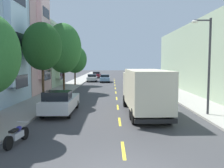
{
  "coord_description": "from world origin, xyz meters",
  "views": [
    {
      "loc": [
        -0.48,
        -8.06,
        3.67
      ],
      "look_at": [
        -0.5,
        18.7,
        1.34
      ],
      "focal_mm": 39.42,
      "sensor_mm": 36.0,
      "label": 1
    }
  ],
  "objects_px": {
    "parked_wagon_burgundy": "(97,74)",
    "moving_sky_sedan": "(105,78)",
    "street_tree_second": "(42,46)",
    "parked_pickup_white": "(61,102)",
    "parked_suv_forest": "(140,78)",
    "street_tree_third": "(64,48)",
    "delivery_box_truck": "(145,89)",
    "parked_hatchback_champagne": "(158,90)",
    "parked_sedan_silver": "(92,78)",
    "street_lamp": "(207,59)",
    "parked_motorcycle": "(17,135)",
    "street_tree_farthest": "(75,59)",
    "parked_hatchback_black": "(146,83)"
  },
  "relations": [
    {
      "from": "parked_wagon_burgundy",
      "to": "moving_sky_sedan",
      "type": "relative_size",
      "value": 1.05
    },
    {
      "from": "street_tree_second",
      "to": "parked_wagon_burgundy",
      "type": "height_order",
      "value": "street_tree_second"
    },
    {
      "from": "parked_pickup_white",
      "to": "parked_suv_forest",
      "type": "relative_size",
      "value": 1.1
    },
    {
      "from": "street_tree_second",
      "to": "parked_wagon_burgundy",
      "type": "distance_m",
      "value": 39.0
    },
    {
      "from": "street_tree_third",
      "to": "delivery_box_truck",
      "type": "bearing_deg",
      "value": -57.74
    },
    {
      "from": "parked_wagon_burgundy",
      "to": "parked_suv_forest",
      "type": "bearing_deg",
      "value": -63.69
    },
    {
      "from": "parked_wagon_burgundy",
      "to": "parked_hatchback_champagne",
      "type": "xyz_separation_m",
      "value": [
        8.73,
        -33.32,
        -0.05
      ]
    },
    {
      "from": "parked_sedan_silver",
      "to": "parked_wagon_burgundy",
      "type": "bearing_deg",
      "value": 89.41
    },
    {
      "from": "parked_hatchback_champagne",
      "to": "parked_wagon_burgundy",
      "type": "bearing_deg",
      "value": 104.67
    },
    {
      "from": "street_tree_third",
      "to": "moving_sky_sedan",
      "type": "distance_m",
      "value": 17.49
    },
    {
      "from": "parked_wagon_burgundy",
      "to": "moving_sky_sedan",
      "type": "xyz_separation_m",
      "value": [
        2.44,
        -13.35,
        -0.05
      ]
    },
    {
      "from": "street_lamp",
      "to": "parked_wagon_burgundy",
      "type": "xyz_separation_m",
      "value": [
        -10.18,
        43.06,
        -3.12
      ]
    },
    {
      "from": "parked_hatchback_champagne",
      "to": "parked_motorcycle",
      "type": "distance_m",
      "value": 18.12
    },
    {
      "from": "street_tree_farthest",
      "to": "parked_wagon_burgundy",
      "type": "height_order",
      "value": "street_tree_farthest"
    },
    {
      "from": "parked_suv_forest",
      "to": "parked_sedan_silver",
      "type": "distance_m",
      "value": 10.18
    },
    {
      "from": "street_tree_second",
      "to": "street_tree_farthest",
      "type": "bearing_deg",
      "value": 90.0
    },
    {
      "from": "parked_pickup_white",
      "to": "street_lamp",
      "type": "bearing_deg",
      "value": -5.37
    },
    {
      "from": "parked_suv_forest",
      "to": "parked_motorcycle",
      "type": "xyz_separation_m",
      "value": [
        -9.04,
        -31.65,
        -0.58
      ]
    },
    {
      "from": "street_tree_second",
      "to": "moving_sky_sedan",
      "type": "relative_size",
      "value": 1.54
    },
    {
      "from": "parked_suv_forest",
      "to": "moving_sky_sedan",
      "type": "bearing_deg",
      "value": 147.34
    },
    {
      "from": "delivery_box_truck",
      "to": "parked_sedan_silver",
      "type": "xyz_separation_m",
      "value": [
        -6.17,
        30.67,
        -1.09
      ]
    },
    {
      "from": "street_tree_second",
      "to": "delivery_box_truck",
      "type": "height_order",
      "value": "street_tree_second"
    },
    {
      "from": "street_tree_farthest",
      "to": "parked_hatchback_black",
      "type": "relative_size",
      "value": 1.55
    },
    {
      "from": "street_tree_second",
      "to": "street_lamp",
      "type": "relative_size",
      "value": 1.07
    },
    {
      "from": "street_tree_third",
      "to": "street_tree_second",
      "type": "bearing_deg",
      "value": -90.0
    },
    {
      "from": "parked_motorcycle",
      "to": "delivery_box_truck",
      "type": "bearing_deg",
      "value": 44.02
    },
    {
      "from": "parked_hatchback_champagne",
      "to": "parked_motorcycle",
      "type": "xyz_separation_m",
      "value": [
        -9.24,
        -15.58,
        -0.35
      ]
    },
    {
      "from": "street_lamp",
      "to": "street_tree_second",
      "type": "bearing_deg",
      "value": 160.56
    },
    {
      "from": "parked_sedan_silver",
      "to": "parked_motorcycle",
      "type": "relative_size",
      "value": 2.21
    },
    {
      "from": "street_tree_third",
      "to": "parked_wagon_burgundy",
      "type": "xyz_separation_m",
      "value": [
        2.16,
        29.57,
        -4.61
      ]
    },
    {
      "from": "parked_wagon_burgundy",
      "to": "parked_pickup_white",
      "type": "distance_m",
      "value": 42.11
    },
    {
      "from": "parked_hatchback_black",
      "to": "delivery_box_truck",
      "type": "bearing_deg",
      "value": -98.12
    },
    {
      "from": "parked_hatchback_black",
      "to": "parked_sedan_silver",
      "type": "height_order",
      "value": "parked_hatchback_black"
    },
    {
      "from": "delivery_box_truck",
      "to": "parked_wagon_burgundy",
      "type": "height_order",
      "value": "delivery_box_truck"
    },
    {
      "from": "parked_sedan_silver",
      "to": "parked_hatchback_champagne",
      "type": "xyz_separation_m",
      "value": [
        8.85,
        -21.42,
        0.01
      ]
    },
    {
      "from": "parked_wagon_burgundy",
      "to": "parked_pickup_white",
      "type": "xyz_separation_m",
      "value": [
        0.02,
        -42.11,
        0.02
      ]
    },
    {
      "from": "delivery_box_truck",
      "to": "parked_hatchback_black",
      "type": "relative_size",
      "value": 2.02
    },
    {
      "from": "parked_hatchback_black",
      "to": "parked_suv_forest",
      "type": "height_order",
      "value": "parked_suv_forest"
    },
    {
      "from": "street_lamp",
      "to": "parked_wagon_burgundy",
      "type": "bearing_deg",
      "value": 103.3
    },
    {
      "from": "street_tree_second",
      "to": "street_tree_third",
      "type": "xyz_separation_m",
      "value": [
        0.0,
        9.13,
        0.38
      ]
    },
    {
      "from": "parked_wagon_burgundy",
      "to": "delivery_box_truck",
      "type": "bearing_deg",
      "value": -81.92
    },
    {
      "from": "street_lamp",
      "to": "delivery_box_truck",
      "type": "distance_m",
      "value": 4.65
    },
    {
      "from": "street_tree_second",
      "to": "moving_sky_sedan",
      "type": "distance_m",
      "value": 26.12
    },
    {
      "from": "parked_pickup_white",
      "to": "street_tree_farthest",
      "type": "bearing_deg",
      "value": 95.76
    },
    {
      "from": "parked_motorcycle",
      "to": "parked_wagon_burgundy",
      "type": "bearing_deg",
      "value": 89.4
    },
    {
      "from": "street_tree_farthest",
      "to": "parked_hatchback_champagne",
      "type": "distance_m",
      "value": 17.22
    },
    {
      "from": "delivery_box_truck",
      "to": "parked_hatchback_champagne",
      "type": "bearing_deg",
      "value": 73.82
    },
    {
      "from": "parked_hatchback_black",
      "to": "parked_suv_forest",
      "type": "relative_size",
      "value": 0.84
    },
    {
      "from": "street_lamp",
      "to": "parked_wagon_burgundy",
      "type": "relative_size",
      "value": 1.37
    },
    {
      "from": "street_tree_farthest",
      "to": "parked_hatchback_black",
      "type": "bearing_deg",
      "value": -17.93
    }
  ]
}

